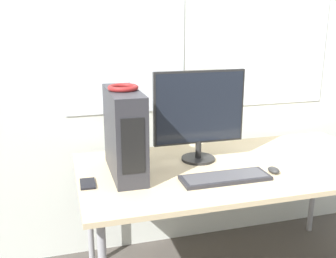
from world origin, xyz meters
TOP-DOWN VIEW (x-y plane):
  - wall_back at (0.00, 1.05)m, footprint 8.00×0.07m
  - desk at (0.00, 0.46)m, footprint 1.85×0.92m
  - pc_tower at (-0.65, 0.52)m, footprint 0.16×0.49m
  - headphones at (-0.65, 0.52)m, footprint 0.16×0.16m
  - monitor_main at (-0.19, 0.60)m, footprint 0.55×0.20m
  - keyboard at (-0.16, 0.27)m, footprint 0.48×0.16m
  - mouse at (0.14, 0.29)m, footprint 0.06×0.09m
  - cell_phone at (-0.87, 0.41)m, footprint 0.08×0.14m

SIDE VIEW (x-z plane):
  - desk at x=0.00m, z-range 0.34..1.12m
  - cell_phone at x=-0.87m, z-range 0.78..0.79m
  - keyboard at x=-0.16m, z-range 0.78..0.80m
  - mouse at x=0.14m, z-range 0.78..0.81m
  - pc_tower at x=-0.65m, z-range 0.78..1.24m
  - monitor_main at x=-0.19m, z-range 0.80..1.35m
  - headphones at x=-0.65m, z-range 1.24..1.27m
  - wall_back at x=0.00m, z-range 0.00..2.70m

